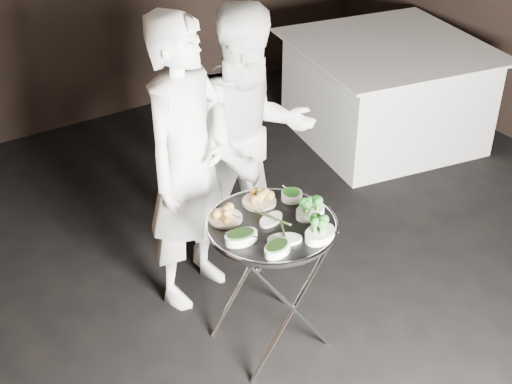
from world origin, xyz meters
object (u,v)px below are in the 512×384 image
tray_stand (271,279)px  dining_table (385,92)px  serving_tray (272,225)px  waiter_right (251,140)px  waiter_left (188,165)px

tray_stand → dining_table: 2.75m
serving_tray → dining_table: (2.26, 1.56, -0.39)m
tray_stand → waiter_right: bearing=64.1°
dining_table → waiter_right: bearing=-157.4°
dining_table → tray_stand: bearing=-145.5°
tray_stand → waiter_left: 0.81m
tray_stand → serving_tray: serving_tray is taller
waiter_left → dining_table: (2.39, 0.90, -0.48)m
serving_tray → waiter_left: waiter_left is taller
waiter_left → dining_table: size_ratio=1.21×
dining_table → waiter_left: bearing=-159.5°
tray_stand → dining_table: dining_table is taller
serving_tray → waiter_left: size_ratio=0.38×
waiter_left → waiter_right: (0.51, 0.11, -0.04)m
tray_stand → waiter_right: waiter_right is taller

